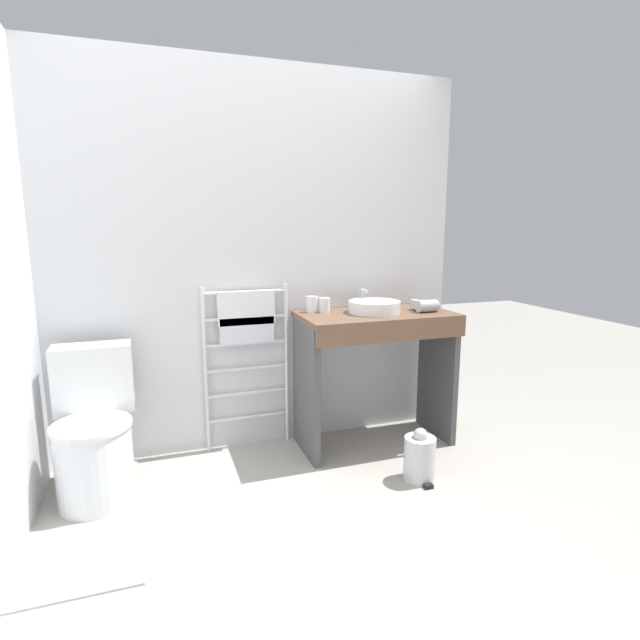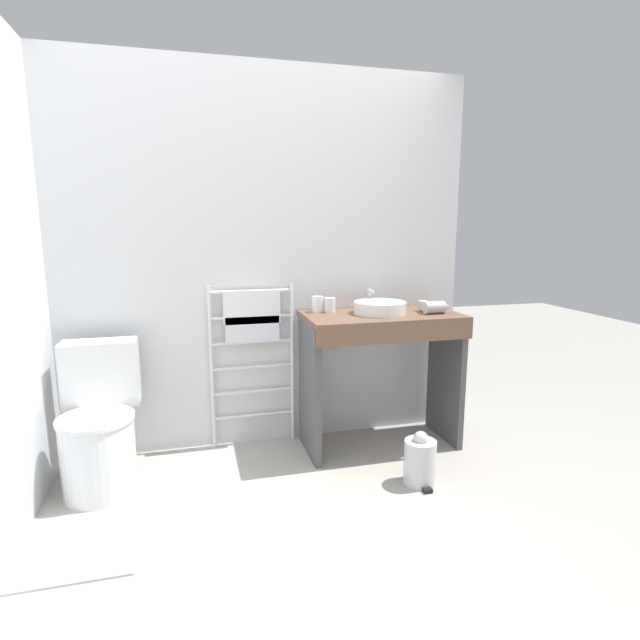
# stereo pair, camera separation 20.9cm
# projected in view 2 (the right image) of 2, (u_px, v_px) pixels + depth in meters

# --- Properties ---
(ground_plane) EXTENTS (12.00, 12.00, 0.00)m
(ground_plane) POSITION_uv_depth(u_px,v_px,m) (307.00, 552.00, 2.27)
(ground_plane) COLOR #A8A399
(wall_back) EXTENTS (2.79, 0.12, 2.45)m
(wall_back) POSITION_uv_depth(u_px,v_px,m) (260.00, 261.00, 3.28)
(wall_back) COLOR silver
(wall_back) RESTS_ON ground_plane
(toilet) EXTENTS (0.42, 0.56, 0.81)m
(toilet) POSITION_uv_depth(u_px,v_px,m) (99.00, 429.00, 2.78)
(toilet) COLOR white
(toilet) RESTS_ON ground_plane
(towel_radiator) EXTENTS (0.56, 0.06, 1.08)m
(towel_radiator) POSITION_uv_depth(u_px,v_px,m) (252.00, 331.00, 3.24)
(towel_radiator) COLOR silver
(towel_radiator) RESTS_ON ground_plane
(vanity_counter) EXTENTS (1.00, 0.54, 0.90)m
(vanity_counter) POSITION_uv_depth(u_px,v_px,m) (381.00, 357.00, 3.25)
(vanity_counter) COLOR brown
(vanity_counter) RESTS_ON ground_plane
(sink_basin) EXTENTS (0.34, 0.34, 0.08)m
(sink_basin) POSITION_uv_depth(u_px,v_px,m) (380.00, 307.00, 3.20)
(sink_basin) COLOR white
(sink_basin) RESTS_ON vanity_counter
(faucet) EXTENTS (0.02, 0.10, 0.14)m
(faucet) POSITION_uv_depth(u_px,v_px,m) (370.00, 296.00, 3.37)
(faucet) COLOR silver
(faucet) RESTS_ON vanity_counter
(cup_near_wall) EXTENTS (0.08, 0.08, 0.10)m
(cup_near_wall) POSITION_uv_depth(u_px,v_px,m) (318.00, 304.00, 3.26)
(cup_near_wall) COLOR white
(cup_near_wall) RESTS_ON vanity_counter
(cup_near_edge) EXTENTS (0.07, 0.07, 0.10)m
(cup_near_edge) POSITION_uv_depth(u_px,v_px,m) (330.00, 305.00, 3.25)
(cup_near_edge) COLOR white
(cup_near_edge) RESTS_ON vanity_counter
(hair_dryer) EXTENTS (0.18, 0.17, 0.08)m
(hair_dryer) POSITION_uv_depth(u_px,v_px,m) (434.00, 307.00, 3.22)
(hair_dryer) COLOR #B7B7BC
(hair_dryer) RESTS_ON vanity_counter
(trash_bin) EXTENTS (0.18, 0.22, 0.32)m
(trash_bin) POSITION_uv_depth(u_px,v_px,m) (420.00, 461.00, 2.84)
(trash_bin) COLOR silver
(trash_bin) RESTS_ON ground_plane
(bath_mat) EXTENTS (0.56, 0.36, 0.01)m
(bath_mat) POSITION_uv_depth(u_px,v_px,m) (71.00, 558.00, 2.21)
(bath_mat) COLOR #B2BCCC
(bath_mat) RESTS_ON ground_plane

